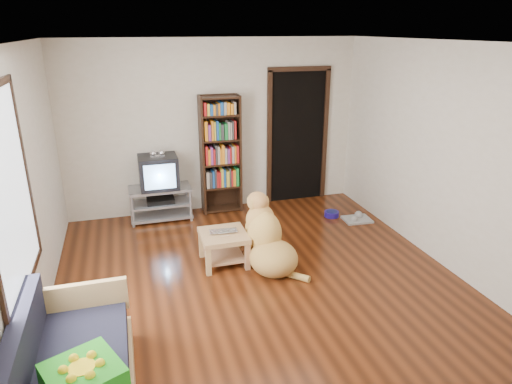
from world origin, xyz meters
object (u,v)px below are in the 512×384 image
object	(u,v)px
dog_bowl	(332,214)
dog	(267,241)
laptop	(224,233)
crt_tv	(158,171)
bookshelf	(220,148)
tv_stand	(161,202)
green_cushion	(83,376)
grey_rag	(357,219)
coffee_table	(224,242)

from	to	relation	value
dog_bowl	dog	size ratio (longest dim) A/B	0.21
laptop	crt_tv	world-z (taller)	crt_tv
crt_tv	bookshelf	bearing A→B (deg)	4.32
dog_bowl	tv_stand	size ratio (longest dim) A/B	0.24
laptop	crt_tv	distance (m)	1.80
laptop	bookshelf	xyz separation A→B (m)	(0.35, 1.73, 0.59)
green_cushion	grey_rag	size ratio (longest dim) A/B	1.16
grey_rag	tv_stand	bearing A→B (deg)	162.26
grey_rag	dog	distance (m)	1.97
bookshelf	dog_bowl	bearing A→B (deg)	-25.49
grey_rag	tv_stand	xyz separation A→B (m)	(-2.80, 0.90, 0.25)
green_cushion	dog_bowl	distance (m)	4.62
dog_bowl	tv_stand	world-z (taller)	tv_stand
grey_rag	coffee_table	size ratio (longest dim) A/B	0.73
grey_rag	bookshelf	world-z (taller)	bookshelf
green_cushion	tv_stand	world-z (taller)	green_cushion
grey_rag	dog	world-z (taller)	dog
crt_tv	dog	xyz separation A→B (m)	(1.09, -1.85, -0.41)
grey_rag	bookshelf	xyz separation A→B (m)	(-1.85, 0.99, 0.99)
bookshelf	crt_tv	bearing A→B (deg)	-175.68
green_cushion	grey_rag	bearing A→B (deg)	13.65
grey_rag	coffee_table	world-z (taller)	coffee_table
dog_bowl	crt_tv	world-z (taller)	crt_tv
laptop	tv_stand	distance (m)	1.75
dog_bowl	coffee_table	xyz separation A→B (m)	(-1.90, -0.96, 0.24)
grey_rag	dog	bearing A→B (deg)	-151.52
coffee_table	dog	bearing A→B (deg)	-23.74
dog_bowl	grey_rag	xyz separation A→B (m)	(0.30, -0.25, -0.03)
tv_stand	bookshelf	bearing A→B (deg)	5.63
green_cushion	bookshelf	xyz separation A→B (m)	(1.80, 3.88, 0.50)
green_cushion	laptop	world-z (taller)	green_cushion
dog_bowl	crt_tv	bearing A→B (deg)	165.04
crt_tv	coffee_table	xyz separation A→B (m)	(0.60, -1.63, -0.46)
tv_stand	laptop	bearing A→B (deg)	-69.78
dog_bowl	dog	world-z (taller)	dog
grey_rag	tv_stand	world-z (taller)	tv_stand
laptop	grey_rag	xyz separation A→B (m)	(2.20, 0.74, -0.40)
dog	green_cushion	bearing A→B (deg)	-134.72
laptop	bookshelf	distance (m)	1.86
tv_stand	coffee_table	size ratio (longest dim) A/B	1.64
laptop	dog_bowl	distance (m)	2.18
tv_stand	crt_tv	size ratio (longest dim) A/B	1.55
dog_bowl	tv_stand	bearing A→B (deg)	165.51
crt_tv	dog	size ratio (longest dim) A/B	0.56
dog_bowl	coffee_table	distance (m)	2.14
dog_bowl	coffee_table	bearing A→B (deg)	-153.08
grey_rag	tv_stand	size ratio (longest dim) A/B	0.44
laptop	grey_rag	bearing A→B (deg)	23.21
crt_tv	bookshelf	world-z (taller)	bookshelf
bookshelf	dog	xyz separation A→B (m)	(0.14, -1.92, -0.67)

